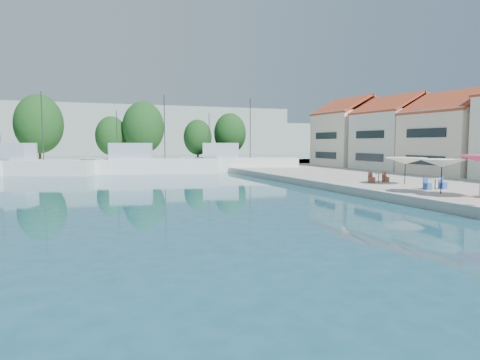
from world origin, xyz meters
name	(u,v)px	position (x,y,z in m)	size (l,w,h in m)	color
quay_right	(467,180)	(22.00, 30.00, 0.30)	(32.00, 92.00, 0.60)	gray
quay_far	(109,166)	(-8.00, 67.00, 0.30)	(90.00, 16.00, 0.60)	gray
hill_west	(18,130)	(-30.00, 160.00, 8.00)	(180.00, 40.00, 16.00)	#909D92
hill_east	(203,138)	(40.00, 180.00, 6.00)	(140.00, 40.00, 12.00)	#909D92
building_04	(458,131)	(24.00, 33.00, 5.02)	(9.00, 8.80, 9.20)	beige
building_05	(397,131)	(24.00, 42.00, 5.26)	(8.40, 8.80, 9.70)	silver
building_06	(352,131)	(24.00, 51.00, 5.50)	(9.00, 8.80, 10.20)	beige
trawler_02	(28,166)	(-17.99, 56.26, 1.07)	(15.25, 9.79, 10.20)	silver
trawler_03	(148,165)	(-4.25, 54.14, 1.07)	(17.20, 8.23, 10.20)	white
trawler_04	(235,163)	(7.53, 54.25, 1.07)	(16.29, 9.25, 10.20)	silver
tree_04	(39,124)	(-17.67, 70.90, 6.61)	(7.04, 7.04, 10.42)	#3F2B19
tree_05	(111,136)	(-7.19, 71.88, 4.91)	(5.04, 5.04, 7.47)	#3F2B19
tree_06	(143,127)	(-2.35, 70.06, 6.27)	(6.64, 6.64, 9.83)	#3F2B19
tree_07	(198,137)	(7.21, 71.97, 4.78)	(4.89, 4.89, 7.24)	#3F2B19
tree_08	(230,133)	(13.12, 71.83, 5.49)	(5.72, 5.72, 8.47)	#3F2B19
umbrella_white	(442,163)	(8.64, 20.37, 2.55)	(2.82, 2.82, 2.20)	black
umbrella_cream	(405,161)	(10.90, 26.03, 2.44)	(3.24, 3.24, 2.09)	black
cafe_table_02	(435,185)	(10.49, 22.64, 0.89)	(1.82, 0.70, 0.76)	black
cafe_table_03	(379,179)	(10.21, 28.22, 0.89)	(1.82, 0.70, 0.76)	black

